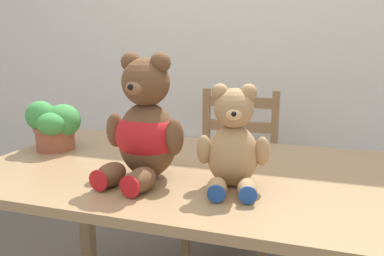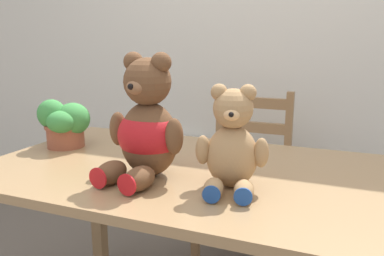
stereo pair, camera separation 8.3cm
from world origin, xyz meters
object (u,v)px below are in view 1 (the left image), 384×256
object	(u,v)px
teddy_bear_left	(146,129)
teddy_bear_right	(233,144)
potted_plant	(54,124)
wooden_chair_behind	(234,176)

from	to	relation	value
teddy_bear_left	teddy_bear_right	size ratio (longest dim) A/B	1.28
teddy_bear_right	potted_plant	bearing A→B (deg)	-24.97
wooden_chair_behind	teddy_bear_right	size ratio (longest dim) A/B	3.00
teddy_bear_right	potted_plant	xyz separation A→B (m)	(-0.77, 0.19, -0.03)
potted_plant	wooden_chair_behind	bearing A→B (deg)	50.67
wooden_chair_behind	potted_plant	distance (m)	1.03
teddy_bear_left	teddy_bear_right	bearing A→B (deg)	-172.50
potted_plant	teddy_bear_left	bearing A→B (deg)	-20.79
wooden_chair_behind	potted_plant	world-z (taller)	potted_plant
teddy_bear_left	teddy_bear_right	world-z (taller)	teddy_bear_left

